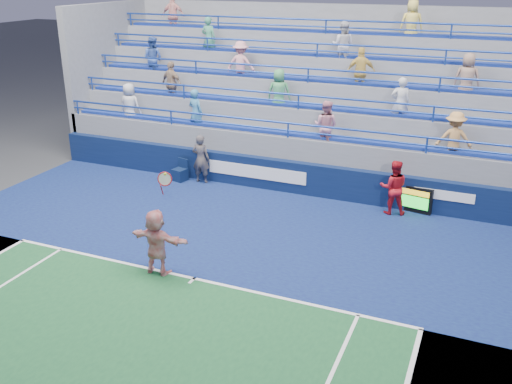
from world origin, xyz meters
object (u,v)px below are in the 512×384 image
at_px(tennis_player, 157,242).
at_px(ball_girl, 394,187).
at_px(judge_chair, 180,174).
at_px(line_judge, 201,159).
at_px(serve_speed_board, 413,199).

bearing_deg(tennis_player, ball_girl, 52.08).
distance_m(judge_chair, line_judge, 1.02).
height_order(judge_chair, line_judge, line_judge).
bearing_deg(judge_chair, ball_girl, -0.23).
distance_m(judge_chair, tennis_player, 6.74).
relative_size(line_judge, ball_girl, 1.02).
xyz_separation_m(serve_speed_board, ball_girl, (-0.57, -0.38, 0.44)).
bearing_deg(ball_girl, judge_chair, -14.94).
xyz_separation_m(serve_speed_board, judge_chair, (-8.13, -0.35, -0.17)).
xyz_separation_m(line_judge, ball_girl, (6.77, -0.16, -0.01)).
distance_m(serve_speed_board, judge_chair, 8.14).
relative_size(serve_speed_board, judge_chair, 1.55).
xyz_separation_m(judge_chair, tennis_player, (2.86, -6.07, 0.61)).
bearing_deg(judge_chair, line_judge, 9.57).
xyz_separation_m(serve_speed_board, tennis_player, (-5.27, -6.42, 0.44)).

